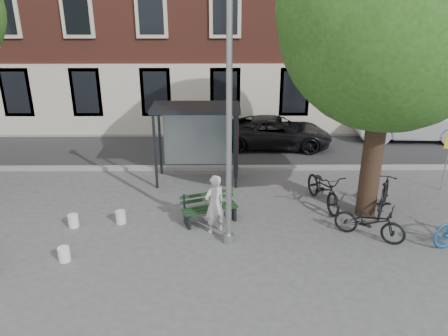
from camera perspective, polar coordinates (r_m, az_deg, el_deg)
ground at (r=11.47m, az=0.59°, el=-9.63°), size 90.00×90.00×0.00m
road at (r=17.81m, az=0.21°, el=2.28°), size 40.00×4.00×0.01m
curb_near at (r=15.92m, az=0.29°, el=0.03°), size 40.00×0.25×0.12m
curb_far at (r=19.69m, az=0.15°, el=4.39°), size 40.00×0.25×0.12m
lamppost at (r=10.29m, az=0.65°, el=3.69°), size 0.28×0.35×6.11m
tree_right at (r=11.92m, az=21.39°, el=18.67°), size 5.76×5.60×8.20m
bus_shelter at (r=14.47m, az=-2.08°, el=5.53°), size 2.85×1.45×2.62m
painter at (r=11.53m, az=-1.23°, el=-4.76°), size 0.72×0.67×1.65m
bench at (r=12.28m, az=-1.92°, el=-5.40°), size 1.64×1.00×0.80m
bike_a at (r=12.02m, az=18.49°, el=-6.66°), size 1.90×1.49×0.96m
bike_c at (r=13.41m, az=12.88°, el=-2.61°), size 1.19×2.24×1.12m
bike_d at (r=13.41m, az=20.16°, el=-3.52°), size 1.28×1.85×1.09m
car_dark at (r=18.25m, az=6.82°, el=4.68°), size 4.67×2.39×1.26m
car_silver at (r=20.62m, az=23.29°, el=5.50°), size 4.81×1.78×1.57m
bucket_a at (r=12.60m, az=-13.35°, el=-6.25°), size 0.31×0.31×0.36m
bucket_b at (r=12.76m, az=-19.08°, el=-6.54°), size 0.28×0.28×0.36m
bucket_c at (r=11.33m, az=-20.16°, el=-10.52°), size 0.35×0.35×0.36m
notice_sign at (r=15.50m, az=27.26°, el=1.91°), size 0.32×0.10×1.86m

